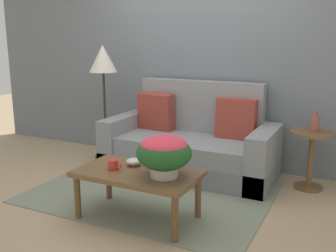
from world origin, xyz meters
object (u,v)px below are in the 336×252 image
Objects in this scene: coffee_table at (138,177)px; coffee_mug at (113,165)px; side_table at (311,150)px; table_vase at (315,123)px; couch at (191,145)px; snack_bowl at (134,161)px; potted_plant at (164,152)px; floor_lamp at (103,65)px.

coffee_mug reaches higher than coffee_table.
coffee_mug is (-1.46, -1.45, 0.06)m from side_table.
table_vase is (0.01, 0.01, 0.28)m from side_table.
side_table is at bearing -123.41° from table_vase.
couch is at bearing -177.06° from side_table.
coffee_mug reaches higher than snack_bowl.
potted_plant reaches higher than side_table.
side_table is at bearing 48.31° from coffee_table.
coffee_table is 8.05× the size of coffee_mug.
floor_lamp reaches higher than couch.
side_table is 2.65m from floor_lamp.
floor_lamp is at bearing -178.36° from table_vase.
coffee_mug is at bearing -95.71° from couch.
snack_bowl is (-0.04, -1.21, 0.15)m from couch.
side_table is 0.42× the size of floor_lamp.
coffee_table is at bearing -86.96° from couch.
couch is 1.86× the size of coffee_table.
table_vase is at bearing 56.59° from side_table.
snack_bowl is 1.89m from table_vase.
snack_bowl is at bearing 160.40° from potted_plant.
side_table is 1.35× the size of potted_plant.
potted_plant is (1.54, -1.35, -0.57)m from floor_lamp.
side_table reaches higher than snack_bowl.
couch is at bearing 93.04° from coffee_table.
snack_bowl reaches higher than coffee_table.
side_table is at bearing 2.94° from couch.
table_vase is (1.33, 0.08, 0.38)m from couch.
side_table is 2.06m from coffee_mug.
couch is 1.32m from side_table.
coffee_table is 0.37m from potted_plant.
floor_lamp is (-1.21, 0.01, 0.89)m from couch.
coffee_mug is at bearing -175.31° from potted_plant.
floor_lamp is at bearing 127.55° from coffee_mug.
coffee_mug is at bearing -135.10° from side_table.
floor_lamp is at bearing 133.65° from coffee_table.
floor_lamp reaches higher than snack_bowl.
coffee_mug is 2.08m from table_vase.
table_vase reaches higher than potted_plant.
side_table is (1.32, 0.07, 0.10)m from couch.
coffee_table is at bearing 13.80° from coffee_mug.
snack_bowl is at bearing 59.27° from coffee_mug.
coffee_mug is 0.95× the size of snack_bowl.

